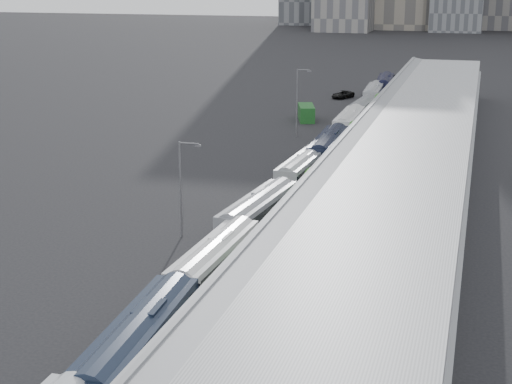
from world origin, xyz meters
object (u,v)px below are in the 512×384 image
at_px(bus_8, 373,97).
at_px(bus_9, 385,88).
at_px(bus_1, 139,355).
at_px(street_lamp_near, 182,182).
at_px(bus_4, 302,174).
at_px(bus_5, 329,153).
at_px(bus_2, 215,269).
at_px(bus_6, 349,127).
at_px(suv, 343,95).
at_px(bus_7, 363,113).
at_px(street_lamp_far, 298,98).
at_px(bus_3, 258,219).
at_px(shipping_container, 306,113).

relative_size(bus_8, bus_9, 0.94).
bearing_deg(bus_1, street_lamp_near, 102.59).
bearing_deg(bus_4, bus_5, 87.73).
xyz_separation_m(bus_2, bus_9, (0.36, 96.48, 0.09)).
xyz_separation_m(bus_6, street_lamp_near, (-6.75, -46.54, 3.35)).
bearing_deg(bus_9, street_lamp_near, -98.57).
bearing_deg(suv, bus_1, -62.42).
bearing_deg(bus_8, suv, 128.66).
xyz_separation_m(bus_2, bus_7, (0.34, 69.30, -0.06)).
height_order(street_lamp_far, suv, street_lamp_far).
xyz_separation_m(bus_3, shipping_container, (-8.15, 56.12, -0.41)).
bearing_deg(bus_3, suv, 100.39).
bearing_deg(bus_4, suv, 99.25).
bearing_deg(bus_8, street_lamp_near, -97.55).
bearing_deg(bus_6, shipping_container, 126.30).
xyz_separation_m(bus_2, shipping_container, (-8.40, 68.45, -0.37)).
relative_size(street_lamp_near, shipping_container, 1.38).
bearing_deg(bus_2, bus_8, 92.14).
height_order(bus_2, bus_6, bus_6).
height_order(bus_7, bus_8, bus_8).
bearing_deg(bus_5, suv, 96.85).
height_order(bus_1, suv, bus_1).
relative_size(bus_7, bus_9, 0.91).
height_order(bus_2, bus_7, bus_2).
relative_size(bus_4, bus_6, 0.96).
bearing_deg(bus_8, bus_3, -92.79).
distance_m(bus_4, suv, 63.86).
bearing_deg(bus_3, bus_1, -82.98).
xyz_separation_m(bus_3, suv, (-6.58, 80.15, -0.91)).
bearing_deg(bus_3, street_lamp_far, 104.27).
relative_size(bus_5, bus_6, 1.08).
relative_size(street_lamp_far, suv, 1.90).
distance_m(bus_1, bus_5, 53.23).
relative_size(bus_2, bus_6, 0.98).
relative_size(bus_8, street_lamp_far, 1.34).
relative_size(bus_1, street_lamp_far, 1.46).
distance_m(bus_2, bus_9, 96.49).
xyz_separation_m(bus_6, bus_9, (0.06, 39.60, 0.06)).
height_order(bus_3, street_lamp_near, street_lamp_near).
distance_m(bus_7, shipping_container, 8.79).
height_order(bus_1, bus_9, bus_1).
relative_size(bus_6, bus_7, 1.05).
bearing_deg(shipping_container, bus_6, -69.98).
distance_m(bus_3, bus_8, 72.60).
bearing_deg(street_lamp_far, bus_7, 62.50).
height_order(bus_5, bus_7, bus_5).
bearing_deg(street_lamp_far, bus_2, -83.05).
distance_m(bus_3, street_lamp_far, 43.96).
distance_m(bus_5, bus_8, 45.82).
bearing_deg(bus_8, shipping_container, -119.27).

